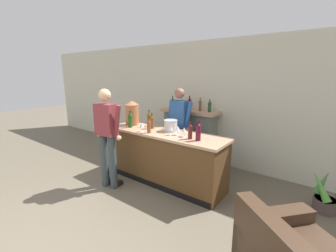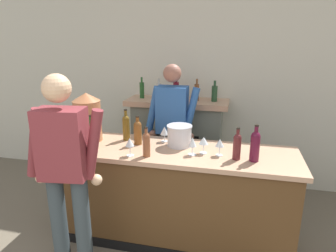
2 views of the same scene
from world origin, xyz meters
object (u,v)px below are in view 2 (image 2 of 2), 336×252
Objects in this scene: person_customer at (66,176)px; wine_glass_mid_counter at (192,143)px; copper_dispenser at (87,117)px; wine_bottle_chardonnay_pale at (126,126)px; wine_glass_by_dispenser at (130,143)px; wine_glass_front_right at (204,141)px; ice_bucket_steel at (179,136)px; wine_bottle_merlot_tall at (146,143)px; fireplace_stone at (177,142)px; wine_glass_back_row at (220,143)px; wine_bottle_riesling_slim at (92,133)px; wine_bottle_rose_blush at (138,131)px; wine_bottle_port_short at (255,145)px; wine_glass_front_left at (164,131)px; person_bartender at (172,130)px; wine_bottle_burgundy_dark at (237,145)px.

wine_glass_mid_counter is at bearing 37.35° from person_customer.
copper_dispenser reaches higher than wine_bottle_chardonnay_pale.
wine_glass_by_dispenser reaches higher than wine_glass_front_right.
wine_bottle_chardonnay_pale is at bearing 175.26° from ice_bucket_steel.
wine_bottle_merlot_tall is at bearing 9.71° from wine_glass_by_dispenser.
fireplace_stone reaches higher than wine_glass_front_right.
wine_glass_back_row is at bearing 9.96° from wine_glass_mid_counter.
wine_bottle_riesling_slim is 1.90× the size of wine_glass_by_dispenser.
wine_glass_back_row is at bearing -7.88° from wine_glass_front_right.
fireplace_stone is 5.23× the size of wine_bottle_rose_blush.
person_customer is 1.24m from wine_glass_front_right.
wine_bottle_merlot_tall reaches higher than wine_glass_by_dispenser.
wine_glass_by_dispenser is (0.58, -0.31, -0.13)m from copper_dispenser.
ice_bucket_steel is at bearing 157.17° from wine_glass_back_row.
wine_bottle_merlot_tall is at bearing -173.22° from wine_bottle_port_short.
wine_bottle_port_short is at bearing 6.78° from wine_bottle_merlot_tall.
wine_bottle_port_short is 2.04× the size of wine_glass_front_left.
fireplace_stone is 0.89× the size of person_bartender.
person_bartender is 0.98m from wine_glass_back_row.
wine_glass_front_left is 0.50m from wine_glass_by_dispenser.
wine_bottle_burgundy_dark reaches higher than wine_glass_front_left.
wine_glass_front_left is at bearing 138.63° from wine_glass_mid_counter.
wine_bottle_port_short reaches higher than wine_glass_front_right.
wine_bottle_port_short is 2.06× the size of wine_glass_back_row.
wine_bottle_merlot_tall is at bearing -98.31° from wine_glass_front_left.
wine_glass_mid_counter is 1.05× the size of wine_glass_front_right.
wine_bottle_merlot_tall is (0.73, -0.29, -0.13)m from copper_dispenser.
wine_glass_front_left is at bearing 9.79° from copper_dispenser.
wine_bottle_port_short reaches higher than wine_bottle_merlot_tall.
fireplace_stone reaches higher than wine_glass_front_left.
wine_bottle_burgundy_dark is 1.70× the size of wine_glass_by_dispenser.
wine_bottle_rose_blush reaches higher than wine_glass_mid_counter.
person_bartender is 0.88m from wine_glass_front_right.
copper_dispenser is at bearing 151.31° from wine_glass_by_dispenser.
wine_glass_mid_counter is (0.99, 0.03, -0.03)m from wine_bottle_riesling_slim.
wine_bottle_burgundy_dark is 1.83× the size of wine_glass_back_row.
copper_dispenser is at bearing -176.87° from ice_bucket_steel.
wine_bottle_rose_blush reaches higher than wine_glass_back_row.
wine_bottle_riesling_slim is 0.38m from wine_bottle_chardonnay_pale.
wine_bottle_chardonnay_pale is at bearing 131.35° from wine_bottle_merlot_tall.
wine_bottle_riesling_slim is (-0.10, 0.65, 0.14)m from person_customer.
wine_bottle_chardonnay_pale is (0.38, 0.10, -0.11)m from copper_dispenser.
wine_glass_mid_counter is at bearing -170.04° from wine_glass_back_row.
person_bartender is 1.04m from wine_bottle_riesling_slim.
wine_glass_back_row is (1.37, -0.12, -0.14)m from copper_dispenser.
wine_bottle_chardonnay_pale is at bearing -125.44° from person_bartender.
wine_bottle_burgundy_dark is at bearing 0.66° from wine_bottle_riesling_slim.
fireplace_stone is 0.86× the size of person_customer.
wine_bottle_rose_blush reaches higher than ice_bucket_steel.
wine_bottle_burgundy_dark is 0.16m from wine_glass_back_row.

